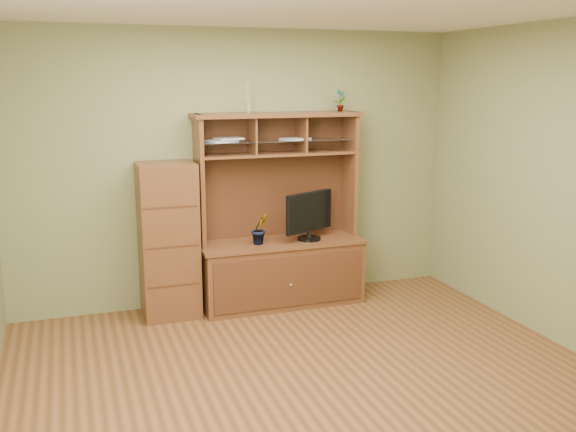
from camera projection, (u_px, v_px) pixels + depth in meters
name	position (u px, v px, depth m)	size (l,w,h in m)	color
room	(313.00, 204.00, 4.52)	(4.54, 4.04, 2.74)	#503016
media_hutch	(280.00, 252.00, 6.40)	(1.66, 0.61, 1.90)	#432413
monitor	(309.00, 215.00, 6.33)	(0.57, 0.30, 0.48)	black
orchid_plant	(260.00, 229.00, 6.19)	(0.17, 0.13, 0.30)	#265F20
top_plant	(340.00, 100.00, 6.37)	(0.12, 0.08, 0.22)	#356D26
reed_diffuser	(248.00, 101.00, 6.07)	(0.06, 0.06, 0.28)	silver
magazines	(248.00, 140.00, 6.14)	(1.05, 0.28, 0.04)	#A9A9AE
side_cabinet	(168.00, 240.00, 6.02)	(0.52, 0.48, 1.47)	#432413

